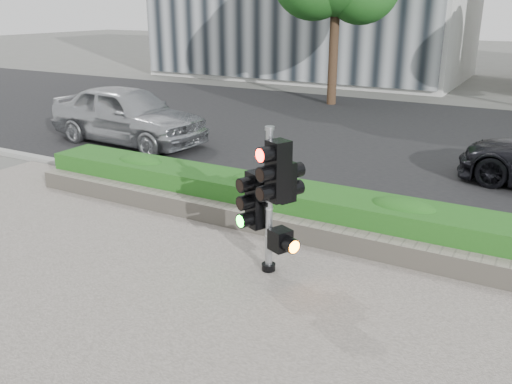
{
  "coord_description": "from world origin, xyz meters",
  "views": [
    {
      "loc": [
        3.4,
        -5.73,
        3.79
      ],
      "look_at": [
        -0.15,
        0.6,
        1.26
      ],
      "focal_mm": 38.0,
      "sensor_mm": 36.0,
      "label": 1
    }
  ],
  "objects": [
    {
      "name": "ground",
      "position": [
        0.0,
        0.0,
        0.0
      ],
      "size": [
        120.0,
        120.0,
        0.0
      ],
      "primitive_type": "plane",
      "color": "#51514C",
      "rests_on": "ground"
    },
    {
      "name": "road",
      "position": [
        0.0,
        10.0,
        0.01
      ],
      "size": [
        60.0,
        13.0,
        0.02
      ],
      "primitive_type": "cube",
      "color": "black",
      "rests_on": "ground"
    },
    {
      "name": "curb",
      "position": [
        0.0,
        3.15,
        0.06
      ],
      "size": [
        60.0,
        0.25,
        0.12
      ],
      "primitive_type": "cube",
      "color": "gray",
      "rests_on": "ground"
    },
    {
      "name": "stone_wall",
      "position": [
        0.0,
        1.9,
        0.2
      ],
      "size": [
        12.0,
        0.32,
        0.34
      ],
      "primitive_type": "cube",
      "color": "gray",
      "rests_on": "sidewalk"
    },
    {
      "name": "hedge",
      "position": [
        0.0,
        2.55,
        0.37
      ],
      "size": [
        12.0,
        1.0,
        0.68
      ],
      "primitive_type": "cube",
      "color": "#368F2C",
      "rests_on": "sidewalk"
    },
    {
      "name": "traffic_signal",
      "position": [
        0.06,
        0.7,
        1.24
      ],
      "size": [
        0.81,
        0.69,
        2.18
      ],
      "rotation": [
        0.0,
        0.0,
        -0.43
      ],
      "color": "black",
      "rests_on": "sidewalk"
    },
    {
      "name": "car_silver",
      "position": [
        -7.16,
        5.71,
        0.84
      ],
      "size": [
        4.92,
        2.21,
        1.64
      ],
      "primitive_type": "imported",
      "rotation": [
        0.0,
        0.0,
        1.51
      ],
      "color": "#A0A3A7",
      "rests_on": "road"
    }
  ]
}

